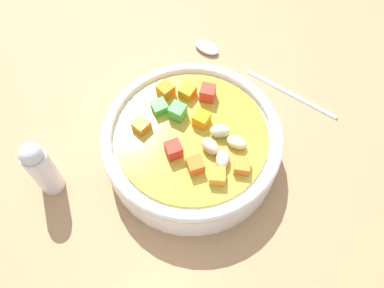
# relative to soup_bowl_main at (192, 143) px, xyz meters

# --- Properties ---
(ground_plane) EXTENTS (1.40, 1.40, 0.02)m
(ground_plane) POSITION_rel_soup_bowl_main_xyz_m (-0.00, -0.00, -0.04)
(ground_plane) COLOR #9E754F
(soup_bowl_main) EXTENTS (0.20, 0.20, 0.07)m
(soup_bowl_main) POSITION_rel_soup_bowl_main_xyz_m (0.00, 0.00, 0.00)
(soup_bowl_main) COLOR white
(soup_bowl_main) RESTS_ON ground_plane
(spoon) EXTENTS (0.18, 0.15, 0.01)m
(spoon) POSITION_rel_soup_bowl_main_xyz_m (-0.11, 0.10, -0.02)
(spoon) COLOR silver
(spoon) RESTS_ON ground_plane
(pepper_shaker) EXTENTS (0.03, 0.03, 0.09)m
(pepper_shaker) POSITION_rel_soup_bowl_main_xyz_m (-0.01, -0.17, 0.01)
(pepper_shaker) COLOR silver
(pepper_shaker) RESTS_ON ground_plane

